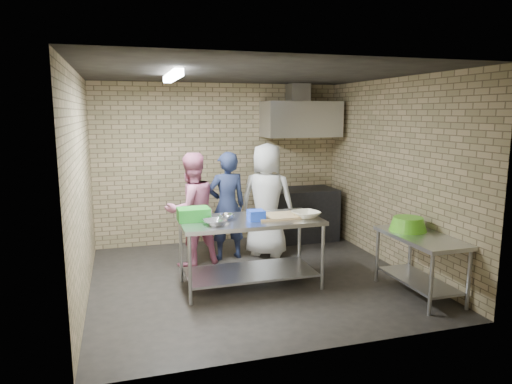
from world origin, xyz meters
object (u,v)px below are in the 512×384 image
stove (301,214)px  man_navy (227,206)px  green_basin (408,224)px  side_counter (419,265)px  green_crate (194,214)px  bottle_green (320,124)px  woman_pink (191,210)px  woman_white (267,200)px  prep_table (250,252)px  blue_tub (256,215)px

stove → man_navy: 1.67m
green_basin → stove: bearing=99.8°
man_navy → side_counter: bearing=127.0°
green_crate → man_navy: bearing=57.8°
bottle_green → woman_pink: (-2.49, -1.07, -1.19)m
side_counter → stove: 2.79m
man_navy → woman_pink: size_ratio=0.99×
man_navy → woman_white: size_ratio=0.93×
prep_table → woman_white: bearing=62.8°
green_crate → side_counter: bearing=-21.0°
side_counter → bottle_green: bearing=90.0°
side_counter → woman_white: woman_white is taller
bottle_green → green_basin: bearing=-90.4°
man_navy → prep_table: bearing=85.2°
prep_table → side_counter: prep_table is taller
green_basin → man_navy: 2.64m
woman_pink → bottle_green: bearing=-176.2°
green_basin → woman_white: bearing=125.3°
green_basin → woman_white: size_ratio=0.26×
woman_pink → prep_table: bearing=100.1°
blue_tub → man_navy: (-0.07, 1.29, -0.13)m
bottle_green → blue_tub: bearing=-130.0°
woman_white → bottle_green: bearing=-110.6°
man_navy → woman_white: bearing=172.4°
green_basin → woman_pink: (-2.47, 1.67, -0.01)m
blue_tub → man_navy: bearing=93.3°
blue_tub → woman_pink: 1.31m
blue_tub → bottle_green: bottle_green is taller
bottle_green → woman_white: 1.96m
prep_table → green_basin: size_ratio=3.85×
blue_tub → woman_white: size_ratio=0.11×
side_counter → woman_pink: 3.18m
prep_table → woman_white: (0.60, 1.17, 0.44)m
bottle_green → green_crate: bearing=-142.6°
prep_table → stove: bearing=52.1°
woman_white → stove: bearing=-107.1°
bottle_green → man_navy: bearing=-154.5°
prep_table → woman_white: woman_white is taller
prep_table → green_crate: bearing=170.3°
stove → blue_tub: bearing=-125.5°
stove → green_basin: green_basin is taller
prep_table → blue_tub: bearing=-63.4°
man_navy → woman_pink: bearing=9.1°
stove → green_crate: (-2.15, -1.75, 0.51)m
side_counter → stove: stove is taller
woman_white → side_counter: bearing=155.9°
green_crate → woman_white: woman_white is taller
green_crate → green_basin: bearing=-16.2°
woman_pink → woman_white: bearing=167.0°
green_crate → green_basin: size_ratio=0.86×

